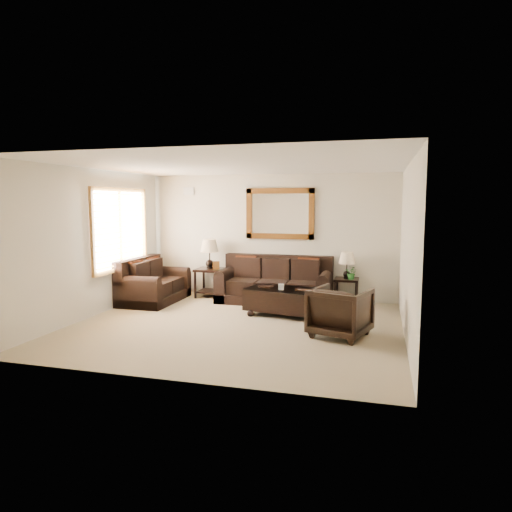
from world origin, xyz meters
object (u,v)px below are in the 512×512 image
(armchair, at_px, (340,310))
(coffee_table, at_px, (285,299))
(end_table_right, at_px, (347,270))
(loveseat, at_px, (152,286))
(end_table_left, at_px, (210,259))
(sofa, at_px, (275,285))

(armchair, bearing_deg, coffee_table, -27.43)
(armchair, bearing_deg, end_table_right, -70.15)
(loveseat, xyz_separation_m, end_table_left, (1.01, 0.78, 0.50))
(loveseat, distance_m, coffee_table, 2.99)
(end_table_left, bearing_deg, armchair, -37.17)
(sofa, relative_size, end_table_left, 1.83)
(loveseat, relative_size, coffee_table, 1.05)
(end_table_left, distance_m, coffee_table, 2.35)
(end_table_right, bearing_deg, coffee_table, -129.78)
(end_table_left, height_order, coffee_table, end_table_left)
(end_table_right, xyz_separation_m, armchair, (0.08, -2.37, -0.28))
(loveseat, height_order, coffee_table, loveseat)
(sofa, relative_size, armchair, 2.76)
(sofa, xyz_separation_m, end_table_right, (1.47, 0.18, 0.35))
(sofa, height_order, end_table_left, end_table_left)
(sofa, distance_m, loveseat, 2.61)
(loveseat, height_order, end_table_right, end_table_right)
(end_table_left, xyz_separation_m, end_table_right, (2.99, 0.05, -0.13))
(sofa, bearing_deg, armchair, -54.80)
(coffee_table, bearing_deg, sofa, 123.29)
(sofa, distance_m, end_table_right, 1.52)
(coffee_table, distance_m, armchair, 1.59)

